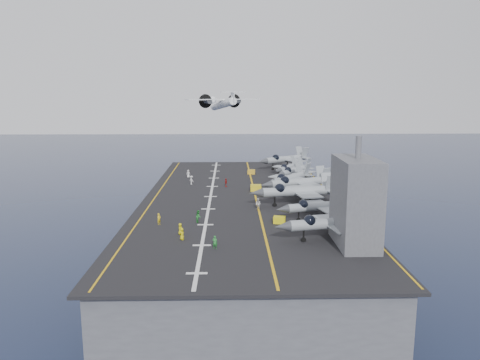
{
  "coord_description": "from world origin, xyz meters",
  "views": [
    {
      "loc": [
        -2.1,
        -91.38,
        31.33
      ],
      "look_at": [
        0.0,
        4.0,
        13.0
      ],
      "focal_mm": 35.0,
      "sensor_mm": 36.0,
      "label": 1
    }
  ],
  "objects": [
    {
      "name": "fighter_jet_6",
      "position": [
        13.14,
        17.25,
        12.78
      ],
      "size": [
        15.5,
        16.47,
        4.76
      ],
      "primitive_type": null,
      "color": "#9CA5AC",
      "rests_on": "flight_deck"
    },
    {
      "name": "flight_deck",
      "position": [
        0.0,
        0.0,
        10.2
      ],
      "size": [
        38.0,
        92.0,
        0.4
      ],
      "primitive_type": "cube",
      "color": "black",
      "rests_on": "hull"
    },
    {
      "name": "deck_edge_stbd",
      "position": [
        18.5,
        0.0,
        10.42
      ],
      "size": [
        0.25,
        90.0,
        0.02
      ],
      "primitive_type": "cube",
      "color": "gold",
      "rests_on": "flight_deck"
    },
    {
      "name": "fighter_jet_1",
      "position": [
        12.22,
        -27.84,
        12.95
      ],
      "size": [
        16.41,
        12.6,
        5.11
      ],
      "primitive_type": null,
      "color": "#99A1AA",
      "rests_on": "flight_deck"
    },
    {
      "name": "island_superstructure",
      "position": [
        15.0,
        -30.0,
        17.9
      ],
      "size": [
        5.0,
        10.0,
        15.0
      ],
      "primitive_type": null,
      "color": "#56595E",
      "rests_on": "flight_deck"
    },
    {
      "name": "crew_6",
      "position": [
        -4.15,
        -31.42,
        11.31
      ],
      "size": [
        1.22,
        0.93,
        1.83
      ],
      "primitive_type": "imported",
      "color": "#237F30",
      "rests_on": "flight_deck"
    },
    {
      "name": "transport_plane",
      "position": [
        -4.02,
        50.39,
        27.3
      ],
      "size": [
        27.53,
        23.79,
        5.47
      ],
      "primitive_type": null,
      "color": "silver"
    },
    {
      "name": "crew_4",
      "position": [
        -2.97,
        9.67,
        11.33
      ],
      "size": [
        0.77,
        1.13,
        1.86
      ],
      "primitive_type": "imported",
      "color": "#AE0F0A",
      "rests_on": "flight_deck"
    },
    {
      "name": "fighter_jet_3",
      "position": [
        10.56,
        -7.57,
        13.24
      ],
      "size": [
        18.03,
        13.62,
        5.68
      ],
      "primitive_type": null,
      "color": "gray",
      "rests_on": "flight_deck"
    },
    {
      "name": "ground",
      "position": [
        0.0,
        0.0,
        0.0
      ],
      "size": [
        500.0,
        500.0,
        0.0
      ],
      "primitive_type": "plane",
      "color": "#142135",
      "rests_on": "ground"
    },
    {
      "name": "landing_centerline",
      "position": [
        -6.0,
        0.0,
        10.42
      ],
      "size": [
        0.5,
        90.0,
        0.02
      ],
      "primitive_type": "cube",
      "color": "silver",
      "rests_on": "flight_deck"
    },
    {
      "name": "tow_cart_c",
      "position": [
        3.35,
        25.47,
        10.96
      ],
      "size": [
        2.0,
        1.42,
        1.13
      ],
      "primitive_type": null,
      "color": "gold",
      "rests_on": "flight_deck"
    },
    {
      "name": "hull",
      "position": [
        0.0,
        0.0,
        5.0
      ],
      "size": [
        36.0,
        90.0,
        10.0
      ],
      "primitive_type": "cube",
      "color": "#56595E",
      "rests_on": "ground"
    },
    {
      "name": "tow_cart_a",
      "position": [
        5.79,
        -19.35,
        10.96
      ],
      "size": [
        2.08,
        1.58,
        1.12
      ],
      "primitive_type": null,
      "color": "yellow",
      "rests_on": "flight_deck"
    },
    {
      "name": "crew_5",
      "position": [
        -12.24,
        20.89,
        11.36
      ],
      "size": [
        1.31,
        1.04,
        1.91
      ],
      "primitive_type": "imported",
      "color": "silver",
      "rests_on": "flight_deck"
    },
    {
      "name": "foul_line",
      "position": [
        3.0,
        0.0,
        10.42
      ],
      "size": [
        0.35,
        90.0,
        0.02
      ],
      "primitive_type": "cube",
      "color": "gold",
      "rests_on": "flight_deck"
    },
    {
      "name": "tow_cart_b",
      "position": [
        3.38,
        5.05,
        11.08
      ],
      "size": [
        2.3,
        1.52,
        1.36
      ],
      "primitive_type": null,
      "color": "yellow",
      "rests_on": "flight_deck"
    },
    {
      "name": "crew_0",
      "position": [
        -8.96,
        -27.48,
        11.27
      ],
      "size": [
        1.09,
        1.25,
        1.74
      ],
      "primitive_type": "imported",
      "color": "#CDC00C",
      "rests_on": "flight_deck"
    },
    {
      "name": "crew_3",
      "position": [
        -10.76,
        12.29,
        11.41
      ],
      "size": [
        1.38,
        1.45,
        2.02
      ],
      "primitive_type": "imported",
      "color": "silver",
      "rests_on": "flight_deck"
    },
    {
      "name": "crew_7",
      "position": [
        2.92,
        -10.52,
        11.43
      ],
      "size": [
        1.47,
        1.4,
        2.05
      ],
      "primitive_type": "imported",
      "color": "silver",
      "rests_on": "flight_deck"
    },
    {
      "name": "deck_edge_port",
      "position": [
        -17.0,
        0.0,
        10.42
      ],
      "size": [
        0.25,
        90.0,
        0.02
      ],
      "primitive_type": "cube",
      "color": "gold",
      "rests_on": "flight_deck"
    },
    {
      "name": "fighter_jet_7",
      "position": [
        12.6,
        23.0,
        12.63
      ],
      "size": [
        14.01,
        15.43,
        4.46
      ],
      "primitive_type": null,
      "color": "#99A2A9",
      "rests_on": "flight_deck"
    },
    {
      "name": "crew_8",
      "position": [
        -9.45,
        -25.03,
        11.27
      ],
      "size": [
        1.09,
        1.25,
        1.74
      ],
      "primitive_type": "imported",
      "color": "#CDC00C",
      "rests_on": "flight_deck"
    },
    {
      "name": "fighter_jet_5",
      "position": [
        10.7,
        6.42,
        13.01
      ],
      "size": [
        17.27,
        18.0,
        5.22
      ],
      "primitive_type": null,
      "color": "#97A2A8",
      "rests_on": "flight_deck"
    },
    {
      "name": "crew_2",
      "position": [
        -7.18,
        -18.6,
        11.41
      ],
      "size": [
        1.0,
        1.33,
        2.03
      ],
      "primitive_type": "imported",
      "color": "#268C33",
      "rests_on": "flight_deck"
    },
    {
      "name": "fighter_jet_8",
      "position": [
        13.14,
        33.95,
        13.16
      ],
      "size": [
        19.08,
        17.45,
        5.51
      ],
      "primitive_type": null,
      "color": "#959CA6",
      "rests_on": "flight_deck"
    },
    {
      "name": "fighter_jet_4",
      "position": [
        12.14,
        1.74,
        13.08
      ],
      "size": [
        18.05,
        15.04,
        5.36
      ],
      "primitive_type": null,
      "color": "gray",
      "rests_on": "flight_deck"
    },
    {
      "name": "fighter_jet_2",
      "position": [
        12.68,
        -17.14,
        12.76
      ],
      "size": [
        15.54,
        12.44,
        4.71
      ],
      "primitive_type": null,
      "color": "gray",
      "rests_on": "flight_deck"
    },
    {
      "name": "crew_1",
      "position": [
        -13.35,
        -19.67,
        11.32
      ],
      "size": [
        1.26,
        1.32,
        1.83
      ],
      "primitive_type": "imported",
      "color": "yellow",
      "rests_on": "flight_deck"
    }
  ]
}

